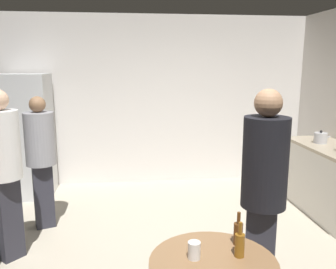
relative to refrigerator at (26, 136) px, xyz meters
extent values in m
cube|color=silver|center=(1.79, 0.43, 0.45)|extent=(5.32, 0.06, 2.70)
cube|color=silver|center=(0.00, 0.00, 0.00)|extent=(0.70, 0.65, 1.80)
cube|color=#262628|center=(0.21, -0.34, 0.09)|extent=(0.03, 0.03, 0.60)
cube|color=beige|center=(4.07, -1.31, -0.47)|extent=(0.60, 1.66, 0.86)
cylinder|color=#B2B2B7|center=(4.02, -0.96, 0.07)|extent=(0.17, 0.17, 0.14)
sphere|color=black|center=(4.02, -0.96, 0.16)|extent=(0.04, 0.04, 0.04)
cone|color=#B2B2B7|center=(4.14, -0.96, 0.08)|extent=(0.09, 0.04, 0.06)
cylinder|color=olive|center=(1.98, -3.36, -0.18)|extent=(0.80, 0.80, 0.03)
cylinder|color=#8C5919|center=(2.15, -3.32, -0.09)|extent=(0.06, 0.06, 0.15)
cylinder|color=#8C5919|center=(2.15, -3.32, 0.02)|extent=(0.02, 0.02, 0.08)
cylinder|color=#593314|center=(2.19, -3.17, -0.09)|extent=(0.06, 0.06, 0.15)
cylinder|color=#593314|center=(2.19, -3.17, 0.02)|extent=(0.02, 0.02, 0.08)
cylinder|color=white|center=(1.86, -3.31, -0.11)|extent=(0.08, 0.08, 0.11)
cube|color=#2D2D38|center=(2.48, -2.85, -0.47)|extent=(0.27, 0.25, 0.87)
cylinder|color=black|center=(2.48, -2.85, 0.31)|extent=(0.46, 0.46, 0.69)
sphere|color=tan|center=(2.48, -2.85, 0.76)|extent=(0.21, 0.21, 0.21)
cube|color=#2D2D38|center=(0.27, -1.84, -0.48)|extent=(0.27, 0.28, 0.84)
cylinder|color=white|center=(0.27, -1.84, 0.27)|extent=(0.48, 0.48, 0.66)
cube|color=#2D2D38|center=(0.46, -1.14, -0.51)|extent=(0.26, 0.23, 0.78)
cylinder|color=gray|center=(0.46, -1.14, 0.18)|extent=(0.43, 0.43, 0.61)
sphere|color=#8C6647|center=(0.46, -1.14, 0.58)|extent=(0.18, 0.18, 0.18)
camera|label=1|loc=(1.46, -5.31, 1.03)|focal=38.02mm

